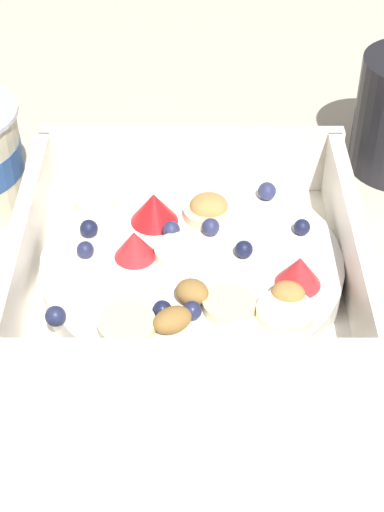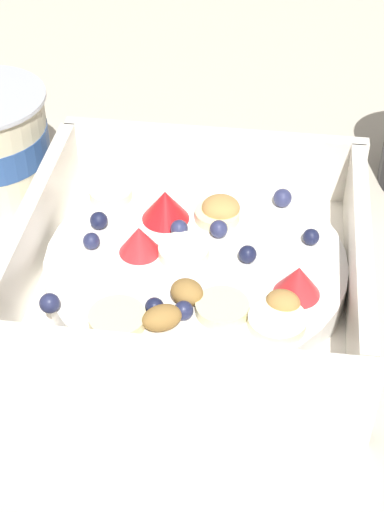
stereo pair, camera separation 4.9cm
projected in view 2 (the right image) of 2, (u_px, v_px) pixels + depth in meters
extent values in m
plane|color=beige|center=(196.00, 290.00, 0.51)|extent=(2.40, 2.40, 0.00)
cube|color=white|center=(192.00, 285.00, 0.50)|extent=(0.21, 0.21, 0.01)
cube|color=white|center=(166.00, 382.00, 0.41)|extent=(0.21, 0.01, 0.06)
cube|color=white|center=(211.00, 165.00, 0.56)|extent=(0.21, 0.01, 0.06)
cube|color=white|center=(34.00, 243.00, 0.50)|extent=(0.01, 0.19, 0.06)
cube|color=white|center=(357.00, 271.00, 0.48)|extent=(0.01, 0.19, 0.06)
cylinder|color=white|center=(192.00, 269.00, 0.49)|extent=(0.19, 0.19, 0.02)
cylinder|color=beige|center=(222.00, 308.00, 0.45)|extent=(0.04, 0.04, 0.01)
cylinder|color=#F7EFC6|center=(184.00, 249.00, 0.49)|extent=(0.04, 0.04, 0.01)
cylinder|color=#F7EFC6|center=(277.00, 321.00, 0.44)|extent=(0.04, 0.04, 0.01)
cylinder|color=#F4EAB7|center=(111.00, 194.00, 0.53)|extent=(0.03, 0.03, 0.01)
cylinder|color=beige|center=(117.00, 319.00, 0.44)|extent=(0.05, 0.05, 0.01)
cylinder|color=beige|center=(217.00, 215.00, 0.52)|extent=(0.03, 0.03, 0.01)
cone|color=red|center=(298.00, 281.00, 0.46)|extent=(0.04, 0.04, 0.02)
cone|color=red|center=(165.00, 205.00, 0.51)|extent=(0.04, 0.04, 0.02)
cone|color=red|center=(140.00, 238.00, 0.49)|extent=(0.03, 0.03, 0.02)
sphere|color=#191E3D|center=(311.00, 237.00, 0.50)|extent=(0.01, 0.01, 0.01)
sphere|color=navy|center=(283.00, 198.00, 0.53)|extent=(0.01, 0.01, 0.01)
sphere|color=#23284C|center=(50.00, 303.00, 0.45)|extent=(0.01, 0.01, 0.01)
sphere|color=#191E3D|center=(99.00, 220.00, 0.51)|extent=(0.01, 0.01, 0.01)
sphere|color=#23284C|center=(181.00, 310.00, 0.44)|extent=(0.01, 0.01, 0.01)
sphere|color=navy|center=(179.00, 229.00, 0.50)|extent=(0.01, 0.01, 0.01)
sphere|color=#191E3D|center=(247.00, 259.00, 0.48)|extent=(0.01, 0.01, 0.01)
sphere|color=navy|center=(219.00, 229.00, 0.50)|extent=(0.01, 0.01, 0.01)
sphere|color=#191E3D|center=(154.00, 307.00, 0.45)|extent=(0.01, 0.01, 0.01)
sphere|color=#23284C|center=(90.00, 246.00, 0.49)|extent=(0.01, 0.01, 0.01)
ellipsoid|color=#AD7F42|center=(283.00, 302.00, 0.45)|extent=(0.02, 0.02, 0.01)
ellipsoid|color=olive|center=(162.00, 318.00, 0.44)|extent=(0.03, 0.03, 0.01)
ellipsoid|color=olive|center=(194.00, 293.00, 0.45)|extent=(0.03, 0.03, 0.01)
ellipsoid|color=tan|center=(221.00, 208.00, 0.52)|extent=(0.03, 0.03, 0.01)
cylinder|color=silver|center=(15.00, 152.00, 0.63)|extent=(0.01, 0.13, 0.01)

